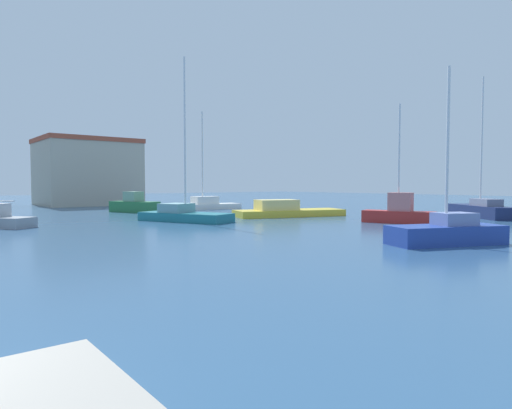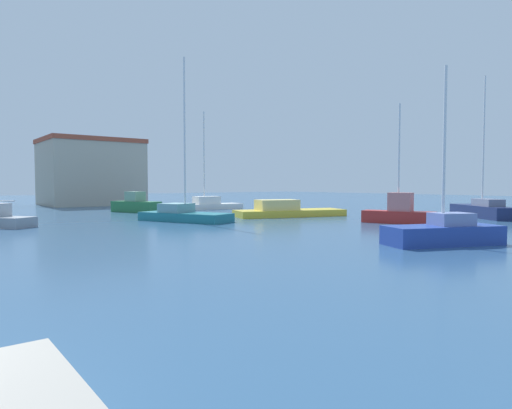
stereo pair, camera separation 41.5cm
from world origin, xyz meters
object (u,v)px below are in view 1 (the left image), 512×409
Objects in this scene: motorboat_green_behind_lamppost at (134,205)px; sailboat_white_center_channel at (203,205)px; sailboat_blue_far_right at (447,232)px; sailboat_navy_distant_north at (481,209)px; sailboat_teal_inner_mooring at (184,214)px; motorboat_yellow_mid_harbor at (286,211)px; sailboat_red_distant_east at (399,212)px.

sailboat_white_center_channel is (6.79, -0.20, -0.17)m from motorboat_green_behind_lamppost.
sailboat_navy_distant_north reaches higher than sailboat_blue_far_right.
motorboat_yellow_mid_harbor is at bearing -6.47° from sailboat_teal_inner_mooring.
motorboat_yellow_mid_harbor is 14.32m from sailboat_navy_distant_north.
sailboat_teal_inner_mooring is at bearing -127.16° from sailboat_white_center_channel.
motorboat_green_behind_lamppost is at bearing 113.24° from sailboat_red_distant_east.
sailboat_red_distant_east is at bearing -66.76° from motorboat_green_behind_lamppost.
sailboat_navy_distant_north reaches higher than sailboat_red_distant_east.
sailboat_red_distant_east is 22.05m from motorboat_green_behind_lamppost.
sailboat_teal_inner_mooring is 1.04× the size of sailboat_navy_distant_north.
sailboat_red_distant_east is 0.80× the size of sailboat_white_center_channel.
sailboat_blue_far_right is 16.86m from sailboat_navy_distant_north.
sailboat_navy_distant_north is (8.99, -0.94, -0.13)m from sailboat_red_distant_east.
sailboat_navy_distant_north is at bearing -62.57° from sailboat_white_center_channel.
sailboat_teal_inner_mooring is at bearing 100.38° from sailboat_blue_far_right.
sailboat_navy_distant_north is 23.65m from sailboat_white_center_channel.
motorboat_yellow_mid_harbor is 13.57m from motorboat_green_behind_lamppost.
motorboat_yellow_mid_harbor is 16.28m from sailboat_blue_far_right.
sailboat_navy_distant_north is 1.11× the size of sailboat_white_center_channel.
sailboat_navy_distant_north reaches higher than motorboat_yellow_mid_harbor.
sailboat_navy_distant_north is (18.82, -10.54, 0.11)m from sailboat_teal_inner_mooring.
motorboat_yellow_mid_harbor is at bearing -58.61° from motorboat_green_behind_lamppost.
sailboat_red_distant_east is 0.72× the size of sailboat_navy_distant_north.
sailboat_blue_far_right is 27.26m from sailboat_white_center_channel.
sailboat_white_center_channel is at bearing 117.43° from sailboat_navy_distant_north.
motorboat_yellow_mid_harbor is 0.82× the size of sailboat_teal_inner_mooring.
sailboat_white_center_channel is at bearing 52.84° from sailboat_teal_inner_mooring.
motorboat_yellow_mid_harbor is at bearing 100.65° from sailboat_red_distant_east.
sailboat_navy_distant_north is at bearing -42.13° from motorboat_yellow_mid_harbor.
sailboat_navy_distant_north is (17.69, -21.19, -0.04)m from motorboat_green_behind_lamppost.
motorboat_green_behind_lamppost is 27.08m from sailboat_blue_far_right.
sailboat_blue_far_right is at bearing -108.65° from motorboat_yellow_mid_harbor.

